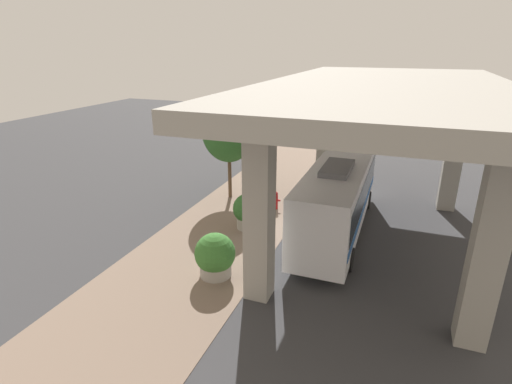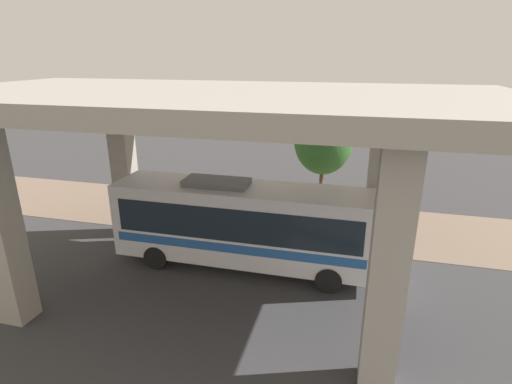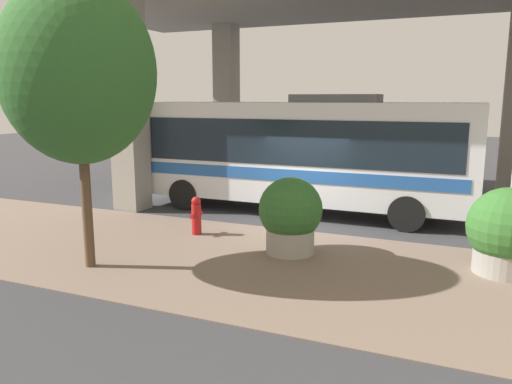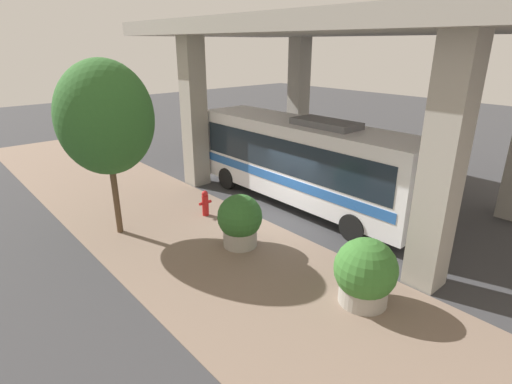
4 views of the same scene
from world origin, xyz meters
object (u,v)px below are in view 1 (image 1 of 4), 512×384
at_px(bus, 339,194).
at_px(planter_middle, 215,256).
at_px(planter_front, 248,211).
at_px(fire_hydrant, 276,200).
at_px(street_tree_near, 229,130).

xyz_separation_m(bus, planter_middle, (-3.82, -5.69, -1.13)).
xyz_separation_m(planter_front, planter_middle, (0.43, -4.57, -0.04)).
bearing_deg(bus, fire_hydrant, 155.07).
relative_size(fire_hydrant, street_tree_near, 0.17).
distance_m(bus, street_tree_near, 7.62).
distance_m(bus, fire_hydrant, 4.35).
distance_m(bus, planter_middle, 6.95).
xyz_separation_m(bus, fire_hydrant, (-3.70, 1.72, -1.49)).
xyz_separation_m(fire_hydrant, planter_middle, (-0.12, -7.41, 0.35)).
relative_size(planter_middle, street_tree_near, 0.30).
xyz_separation_m(bus, planter_front, (-4.25, -1.12, -1.10)).
bearing_deg(planter_middle, fire_hydrant, 89.06).
relative_size(fire_hydrant, planter_middle, 0.57).
distance_m(planter_middle, street_tree_near, 9.36).
relative_size(fire_hydrant, planter_front, 0.58).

